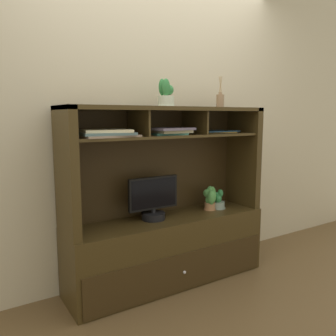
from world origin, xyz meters
TOP-DOWN VIEW (x-y plane):
  - floor_plane at (0.00, 0.00)m, footprint 6.00×6.00m
  - back_wall at (0.00, 0.25)m, footprint 6.00×0.02m
  - media_console at (0.00, 0.01)m, footprint 1.68×0.47m
  - tv_monitor at (-0.13, 0.01)m, footprint 0.43×0.19m
  - potted_orchid at (0.53, 0.01)m, footprint 0.14×0.14m
  - potted_fern at (0.44, -0.00)m, footprint 0.12×0.12m
  - magazine_stack_left at (-0.02, -0.04)m, footprint 0.36×0.30m
  - magazine_stack_centre at (0.50, 0.05)m, footprint 0.41×0.25m
  - magazine_stack_right at (-0.53, -0.05)m, footprint 0.41×0.30m
  - diffuser_bottle at (0.54, 0.02)m, footprint 0.07×0.07m
  - potted_succulent at (-0.00, 0.03)m, footprint 0.15×0.15m

SIDE VIEW (x-z plane):
  - floor_plane at x=0.00m, z-range -0.02..0.00m
  - media_console at x=0.00m, z-range -0.28..1.16m
  - potted_orchid at x=0.53m, z-range 0.52..0.69m
  - potted_fern at x=0.44m, z-range 0.55..0.76m
  - tv_monitor at x=-0.13m, z-range 0.52..0.87m
  - magazine_stack_centre at x=0.50m, z-range 1.22..1.24m
  - magazine_stack_right at x=-0.53m, z-range 1.22..1.27m
  - magazine_stack_left at x=-0.02m, z-range 1.22..1.28m
  - back_wall at x=0.00m, z-range 0.00..2.80m
  - diffuser_bottle at x=0.54m, z-range 1.36..1.62m
  - potted_succulent at x=0.00m, z-range 1.41..1.62m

